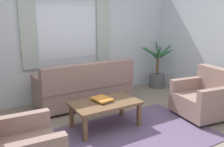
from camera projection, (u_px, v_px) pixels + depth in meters
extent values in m
plane|color=gray|center=(125.00, 138.00, 3.65)|extent=(6.24, 6.24, 0.00)
cube|color=silver|center=(67.00, 39.00, 5.22)|extent=(5.32, 0.12, 2.60)
cube|color=white|center=(68.00, 32.00, 5.14)|extent=(1.30, 0.01, 1.10)
cube|color=#B2BCB2|center=(28.00, 34.00, 4.69)|extent=(0.32, 0.06, 1.40)
cube|color=#B2BCB2|center=(103.00, 31.00, 5.53)|extent=(0.32, 0.06, 1.40)
cube|color=#604C6B|center=(126.00, 138.00, 3.65)|extent=(2.74, 1.67, 0.01)
cube|color=gray|center=(84.00, 93.00, 4.98)|extent=(1.90, 0.80, 0.38)
cube|color=gray|center=(90.00, 76.00, 4.62)|extent=(1.90, 0.20, 0.48)
cube|color=gray|center=(119.00, 73.00, 5.35)|extent=(0.16, 0.80, 0.24)
cube|color=gray|center=(40.00, 84.00, 4.47)|extent=(0.16, 0.80, 0.24)
cylinder|color=brown|center=(111.00, 92.00, 5.71)|extent=(0.06, 0.06, 0.06)
cylinder|color=brown|center=(39.00, 106.00, 4.86)|extent=(0.06, 0.06, 0.06)
cylinder|color=brown|center=(126.00, 100.00, 5.21)|extent=(0.06, 0.06, 0.06)
cylinder|color=brown|center=(48.00, 116.00, 4.36)|extent=(0.06, 0.06, 0.06)
cube|color=gray|center=(16.00, 124.00, 2.93)|extent=(0.80, 0.16, 0.22)
cube|color=gray|center=(201.00, 104.00, 4.38)|extent=(0.91, 0.94, 0.36)
cube|color=gray|center=(217.00, 80.00, 4.41)|extent=(0.29, 0.86, 0.46)
cube|color=gray|center=(189.00, 84.00, 4.63)|extent=(0.81, 0.23, 0.22)
cube|color=gray|center=(218.00, 95.00, 3.99)|extent=(0.81, 0.23, 0.22)
cylinder|color=brown|center=(174.00, 111.00, 4.61)|extent=(0.05, 0.05, 0.06)
cylinder|color=brown|center=(200.00, 125.00, 4.00)|extent=(0.05, 0.05, 0.06)
cylinder|color=brown|center=(200.00, 106.00, 4.85)|extent=(0.05, 0.05, 0.06)
cube|color=brown|center=(105.00, 103.00, 3.92)|extent=(1.10, 0.64, 0.04)
cube|color=brown|center=(85.00, 129.00, 3.51)|extent=(0.06, 0.06, 0.40)
cube|color=brown|center=(139.00, 115.00, 4.00)|extent=(0.06, 0.06, 0.40)
cube|color=brown|center=(72.00, 116.00, 3.94)|extent=(0.06, 0.06, 0.40)
cube|color=brown|center=(122.00, 105.00, 4.43)|extent=(0.06, 0.06, 0.40)
cube|color=#5B8E93|center=(103.00, 100.00, 3.96)|extent=(0.22, 0.28, 0.02)
cube|color=orange|center=(102.00, 99.00, 3.95)|extent=(0.29, 0.35, 0.03)
cylinder|color=#56565B|center=(157.00, 81.00, 6.18)|extent=(0.38, 0.38, 0.34)
cylinder|color=brown|center=(157.00, 66.00, 6.09)|extent=(0.07, 0.07, 0.42)
cone|color=#2D6638|center=(167.00, 49.00, 6.16)|extent=(0.56, 0.14, 0.44)
cone|color=#2D6638|center=(157.00, 47.00, 6.32)|extent=(0.40, 0.58, 0.50)
cone|color=#2D6638|center=(150.00, 51.00, 6.12)|extent=(0.25, 0.45, 0.33)
cone|color=#2D6638|center=(148.00, 51.00, 5.89)|extent=(0.56, 0.21, 0.36)
cone|color=#2D6638|center=(159.00, 52.00, 5.70)|extent=(0.37, 0.51, 0.44)
cone|color=#2D6638|center=(167.00, 53.00, 5.87)|extent=(0.23, 0.44, 0.34)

